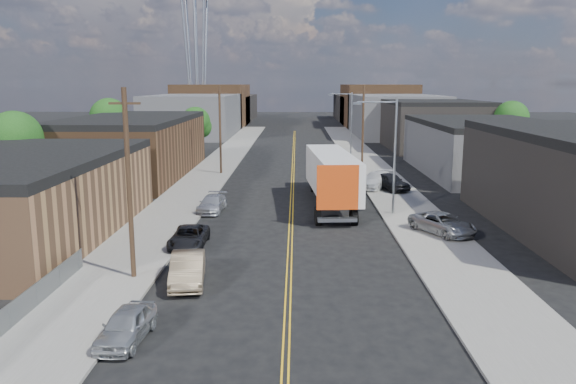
{
  "coord_description": "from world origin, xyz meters",
  "views": [
    {
      "loc": [
        0.38,
        -18.15,
        10.15
      ],
      "look_at": [
        -0.21,
        21.48,
        2.5
      ],
      "focal_mm": 35.0,
      "sensor_mm": 36.0,
      "label": 1
    }
  ],
  "objects_px": {
    "car_right_lot_a": "(443,223)",
    "car_right_lot_b": "(376,180)",
    "semi_truck": "(330,173)",
    "car_left_c": "(189,237)",
    "car_ahead_truck": "(331,164)",
    "car_left_d": "(212,204)",
    "car_left_a": "(126,325)",
    "car_right_lot_c": "(390,182)",
    "car_left_b": "(188,269)"
  },
  "relations": [
    {
      "from": "car_left_a",
      "to": "car_right_lot_b",
      "type": "xyz_separation_m",
      "value": [
        14.6,
        33.25,
        0.26
      ]
    },
    {
      "from": "car_left_c",
      "to": "car_left_d",
      "type": "distance_m",
      "value": 10.0
    },
    {
      "from": "semi_truck",
      "to": "car_left_c",
      "type": "xyz_separation_m",
      "value": [
        -9.71,
        -13.4,
        -1.96
      ]
    },
    {
      "from": "car_right_lot_c",
      "to": "car_right_lot_a",
      "type": "bearing_deg",
      "value": -111.28
    },
    {
      "from": "semi_truck",
      "to": "car_ahead_truck",
      "type": "xyz_separation_m",
      "value": [
        1.19,
        18.27,
        -1.79
      ]
    },
    {
      "from": "semi_truck",
      "to": "car_left_d",
      "type": "height_order",
      "value": "semi_truck"
    },
    {
      "from": "car_left_a",
      "to": "car_right_lot_c",
      "type": "relative_size",
      "value": 0.83
    },
    {
      "from": "car_left_b",
      "to": "car_left_c",
      "type": "height_order",
      "value": "car_left_b"
    },
    {
      "from": "car_left_d",
      "to": "car_right_lot_c",
      "type": "height_order",
      "value": "car_right_lot_c"
    },
    {
      "from": "car_right_lot_b",
      "to": "car_ahead_truck",
      "type": "distance_m",
      "value": 12.24
    },
    {
      "from": "car_left_c",
      "to": "car_ahead_truck",
      "type": "distance_m",
      "value": 33.49
    },
    {
      "from": "car_left_b",
      "to": "car_left_d",
      "type": "bearing_deg",
      "value": 86.65
    },
    {
      "from": "car_right_lot_a",
      "to": "car_left_b",
      "type": "bearing_deg",
      "value": -177.57
    },
    {
      "from": "car_left_a",
      "to": "car_right_lot_b",
      "type": "height_order",
      "value": "car_right_lot_b"
    },
    {
      "from": "semi_truck",
      "to": "car_right_lot_b",
      "type": "bearing_deg",
      "value": 49.07
    },
    {
      "from": "car_right_lot_a",
      "to": "car_left_a",
      "type": "bearing_deg",
      "value": -165.12
    },
    {
      "from": "car_ahead_truck",
      "to": "car_left_c",
      "type": "bearing_deg",
      "value": -101.33
    },
    {
      "from": "car_left_d",
      "to": "car_right_lot_b",
      "type": "bearing_deg",
      "value": 38.99
    },
    {
      "from": "car_left_a",
      "to": "car_ahead_truck",
      "type": "bearing_deg",
      "value": 80.98
    },
    {
      "from": "car_left_d",
      "to": "car_right_lot_b",
      "type": "relative_size",
      "value": 0.84
    },
    {
      "from": "car_left_a",
      "to": "car_left_b",
      "type": "distance_m",
      "value": 6.73
    },
    {
      "from": "car_left_b",
      "to": "car_right_lot_a",
      "type": "height_order",
      "value": "car_left_b"
    },
    {
      "from": "semi_truck",
      "to": "car_right_lot_b",
      "type": "distance_m",
      "value": 8.38
    },
    {
      "from": "car_right_lot_c",
      "to": "car_ahead_truck",
      "type": "bearing_deg",
      "value": 86.23
    },
    {
      "from": "car_left_b",
      "to": "car_ahead_truck",
      "type": "xyz_separation_m",
      "value": [
        9.71,
        38.3,
        0.02
      ]
    },
    {
      "from": "car_left_b",
      "to": "car_left_a",
      "type": "bearing_deg",
      "value": -107.62
    },
    {
      "from": "car_left_a",
      "to": "car_right_lot_c",
      "type": "bearing_deg",
      "value": 68.49
    },
    {
      "from": "semi_truck",
      "to": "car_left_d",
      "type": "bearing_deg",
      "value": -165.08
    },
    {
      "from": "car_left_a",
      "to": "car_left_c",
      "type": "distance_m",
      "value": 13.25
    },
    {
      "from": "car_left_c",
      "to": "car_right_lot_b",
      "type": "bearing_deg",
      "value": 53.4
    },
    {
      "from": "car_left_d",
      "to": "semi_truck",
      "type": "bearing_deg",
      "value": 23.89
    },
    {
      "from": "car_left_c",
      "to": "car_right_lot_c",
      "type": "xyz_separation_m",
      "value": [
        15.78,
        18.91,
        0.31
      ]
    },
    {
      "from": "car_left_c",
      "to": "car_right_lot_b",
      "type": "distance_m",
      "value": 24.76
    },
    {
      "from": "car_right_lot_c",
      "to": "car_ahead_truck",
      "type": "distance_m",
      "value": 13.66
    },
    {
      "from": "car_ahead_truck",
      "to": "car_right_lot_a",
      "type": "bearing_deg",
      "value": -70.87
    },
    {
      "from": "car_left_a",
      "to": "car_right_lot_b",
      "type": "relative_size",
      "value": 0.73
    },
    {
      "from": "car_right_lot_c",
      "to": "car_left_c",
      "type": "bearing_deg",
      "value": -154.53
    },
    {
      "from": "car_right_lot_b",
      "to": "car_right_lot_c",
      "type": "relative_size",
      "value": 1.13
    },
    {
      "from": "car_right_lot_c",
      "to": "car_left_d",
      "type": "bearing_deg",
      "value": -175.23
    },
    {
      "from": "semi_truck",
      "to": "car_left_c",
      "type": "relative_size",
      "value": 3.79
    },
    {
      "from": "car_left_a",
      "to": "car_left_c",
      "type": "bearing_deg",
      "value": 94.62
    },
    {
      "from": "semi_truck",
      "to": "car_right_lot_c",
      "type": "distance_m",
      "value": 8.36
    },
    {
      "from": "car_right_lot_c",
      "to": "car_ahead_truck",
      "type": "relative_size",
      "value": 0.82
    },
    {
      "from": "car_right_lot_a",
      "to": "car_right_lot_b",
      "type": "height_order",
      "value": "car_right_lot_b"
    },
    {
      "from": "semi_truck",
      "to": "car_left_a",
      "type": "relative_size",
      "value": 4.48
    },
    {
      "from": "car_left_a",
      "to": "car_ahead_truck",
      "type": "xyz_separation_m",
      "value": [
        10.9,
        44.92,
        0.14
      ]
    },
    {
      "from": "semi_truck",
      "to": "car_left_b",
      "type": "height_order",
      "value": "semi_truck"
    },
    {
      "from": "car_left_b",
      "to": "car_ahead_truck",
      "type": "bearing_deg",
      "value": 68.33
    },
    {
      "from": "semi_truck",
      "to": "car_right_lot_c",
      "type": "bearing_deg",
      "value": 37.87
    },
    {
      "from": "car_left_c",
      "to": "car_right_lot_b",
      "type": "relative_size",
      "value": 0.86
    }
  ]
}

